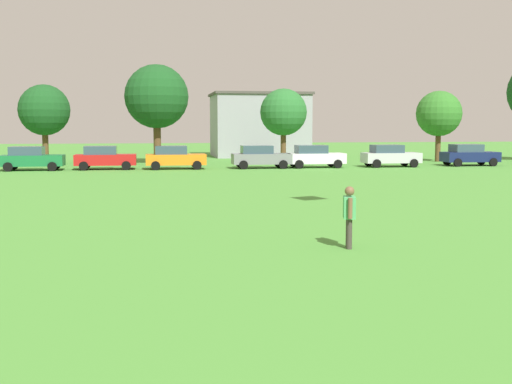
{
  "coord_description": "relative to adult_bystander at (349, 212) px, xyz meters",
  "views": [
    {
      "loc": [
        -0.42,
        -1.78,
        3.21
      ],
      "look_at": [
        1.51,
        10.07,
        1.94
      ],
      "focal_mm": 44.86,
      "sensor_mm": 36.0,
      "label": 1
    }
  ],
  "objects": [
    {
      "name": "tree_left",
      "position": [
        -13.62,
        38.77,
        3.4
      ],
      "size": [
        4.15,
        4.15,
        6.47
      ],
      "color": "brown",
      "rests_on": "ground"
    },
    {
      "name": "parked_car_white_4",
      "position": [
        6.97,
        30.58,
        -0.11
      ],
      "size": [
        4.3,
        2.02,
        1.68
      ],
      "color": "white",
      "rests_on": "ground"
    },
    {
      "name": "tree_center_right",
      "position": [
        6.25,
        38.56,
        3.29
      ],
      "size": [
        4.04,
        4.04,
        6.3
      ],
      "color": "brown",
      "rests_on": "ground"
    },
    {
      "name": "parked_car_gray_3",
      "position": [
        2.86,
        30.56,
        -0.11
      ],
      "size": [
        4.3,
        2.02,
        1.68
      ],
      "color": "slate",
      "rests_on": "ground"
    },
    {
      "name": "adult_bystander",
      "position": [
        0.0,
        0.0,
        0.0
      ],
      "size": [
        0.41,
        0.75,
        1.62
      ],
      "rotation": [
        0.0,
        0.0,
        1.33
      ],
      "color": "#3F3833",
      "rests_on": "ground"
    },
    {
      "name": "parked_car_red_1",
      "position": [
        -8.38,
        31.12,
        -0.11
      ],
      "size": [
        4.3,
        2.02,
        1.68
      ],
      "color": "red",
      "rests_on": "ground"
    },
    {
      "name": "parked_car_silver_5",
      "position": [
        12.85,
        30.47,
        -0.11
      ],
      "size": [
        4.3,
        2.02,
        1.68
      ],
      "color": "silver",
      "rests_on": "ground"
    },
    {
      "name": "house_left",
      "position": [
        5.75,
        48.47,
        2.22
      ],
      "size": [
        9.56,
        8.25,
        6.35
      ],
      "color": "#9999A3",
      "rests_on": "ground"
    },
    {
      "name": "tree_right",
      "position": [
        19.62,
        36.69,
        3.17
      ],
      "size": [
        3.93,
        3.93,
        6.12
      ],
      "color": "brown",
      "rests_on": "ground"
    },
    {
      "name": "parked_car_orange_2",
      "position": [
        -3.4,
        30.68,
        -0.11
      ],
      "size": [
        4.3,
        2.02,
        1.68
      ],
      "color": "orange",
      "rests_on": "ground"
    },
    {
      "name": "parked_car_navy_6",
      "position": [
        19.45,
        30.78,
        -0.11
      ],
      "size": [
        4.3,
        2.02,
        1.68
      ],
      "color": "#141E4C",
      "rests_on": "ground"
    },
    {
      "name": "ground_plane",
      "position": [
        -4.61,
        15.97,
        -0.96
      ],
      "size": [
        160.0,
        160.0,
        0.0
      ],
      "primitive_type": "plane",
      "color": "#4C9338"
    },
    {
      "name": "tree_center_left",
      "position": [
        -4.56,
        37.24,
        4.49
      ],
      "size": [
        5.18,
        5.18,
        8.08
      ],
      "color": "brown",
      "rests_on": "ground"
    },
    {
      "name": "parked_car_green_0",
      "position": [
        -13.4,
        30.95,
        -0.11
      ],
      "size": [
        4.3,
        2.02,
        1.68
      ],
      "color": "#196B38",
      "rests_on": "ground"
    }
  ]
}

